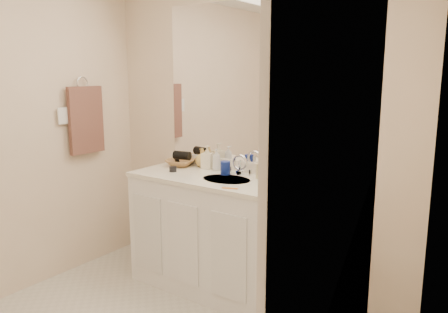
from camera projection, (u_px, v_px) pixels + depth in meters
wall_back at (249, 131)px, 3.31m from camera, size 2.60×0.02×2.40m
wall_right at (366, 197)px, 1.53m from camera, size 0.02×2.60×2.40m
vanity_cabinet at (228, 238)px, 3.24m from camera, size 1.50×0.55×0.85m
countertop at (228, 181)px, 3.16m from camera, size 1.52×0.57×0.03m
backsplash at (247, 167)px, 3.35m from camera, size 1.52×0.03×0.08m
sink_basin at (226, 181)px, 3.14m from camera, size 0.37×0.37×0.02m
faucet at (240, 167)px, 3.27m from camera, size 0.02×0.02×0.11m
mirror at (249, 83)px, 3.24m from camera, size 1.48×0.01×1.20m
blue_mug at (225, 168)px, 3.27m from camera, size 0.08×0.08×0.10m
tan_cup at (261, 171)px, 3.15m from camera, size 0.10×0.10×0.11m
toothbrush at (263, 158)px, 3.13m from camera, size 0.02×0.04×0.19m
mouthwash_bottle at (264, 170)px, 3.03m from camera, size 0.09×0.09×0.18m
soap_dish at (273, 189)px, 2.85m from camera, size 0.10×0.08×0.01m
green_soap at (273, 186)px, 2.85m from camera, size 0.08×0.06×0.03m
orange_comb at (230, 188)px, 2.88m from camera, size 0.11×0.06×0.00m
dark_jar at (173, 169)px, 3.37m from camera, size 0.06×0.06×0.04m
soap_bottle_white at (216, 159)px, 3.42m from camera, size 0.09×0.09×0.17m
soap_bottle_cream at (207, 157)px, 3.47m from camera, size 0.10×0.11×0.18m
soap_bottle_yellow at (202, 158)px, 3.55m from camera, size 0.13×0.13×0.15m
wicker_basket at (180, 163)px, 3.58m from camera, size 0.27×0.27×0.06m
hair_dryer at (182, 155)px, 3.56m from camera, size 0.15×0.10×0.07m
towel_ring at (82, 83)px, 3.55m from camera, size 0.01×0.11×0.11m
hand_towel at (86, 120)px, 3.59m from camera, size 0.04×0.32×0.55m
switch_plate at (63, 116)px, 3.43m from camera, size 0.01×0.08×0.13m
door at (328, 281)px, 1.34m from camera, size 0.02×0.82×2.00m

